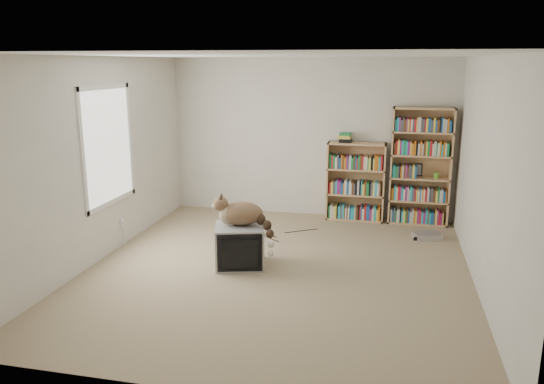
% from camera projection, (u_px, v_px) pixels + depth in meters
% --- Properties ---
extents(floor, '(4.50, 5.00, 0.01)m').
position_uv_depth(floor, '(277.00, 270.00, 6.36)').
color(floor, gray).
rests_on(floor, ground).
extents(wall_back, '(4.50, 0.02, 2.50)m').
position_uv_depth(wall_back, '(311.00, 138.00, 8.43)').
color(wall_back, silver).
rests_on(wall_back, floor).
extents(wall_front, '(4.50, 0.02, 2.50)m').
position_uv_depth(wall_front, '(203.00, 236.00, 3.69)').
color(wall_front, silver).
rests_on(wall_front, floor).
extents(wall_left, '(0.02, 5.00, 2.50)m').
position_uv_depth(wall_left, '(100.00, 160.00, 6.54)').
color(wall_left, silver).
rests_on(wall_left, floor).
extents(wall_right, '(0.02, 5.00, 2.50)m').
position_uv_depth(wall_right, '(486.00, 177.00, 5.58)').
color(wall_right, silver).
rests_on(wall_right, floor).
extents(ceiling, '(4.50, 5.00, 0.02)m').
position_uv_depth(ceiling, '(278.00, 55.00, 5.76)').
color(ceiling, white).
rests_on(ceiling, wall_back).
extents(window, '(0.02, 1.22, 1.52)m').
position_uv_depth(window, '(108.00, 146.00, 6.69)').
color(window, white).
rests_on(window, wall_left).
extents(crt_tv, '(0.70, 0.66, 0.50)m').
position_uv_depth(crt_tv, '(240.00, 246.00, 6.46)').
color(crt_tv, gray).
rests_on(crt_tv, floor).
extents(cat, '(0.83, 0.56, 0.62)m').
position_uv_depth(cat, '(246.00, 217.00, 6.38)').
color(cat, '#3B2718').
rests_on(cat, crt_tv).
extents(bookcase_tall, '(0.89, 0.30, 1.78)m').
position_uv_depth(bookcase_tall, '(420.00, 169.00, 8.03)').
color(bookcase_tall, tan).
rests_on(bookcase_tall, floor).
extents(bookcase_short, '(0.89, 0.30, 1.22)m').
position_uv_depth(bookcase_short, '(356.00, 185.00, 8.30)').
color(bookcase_short, tan).
rests_on(bookcase_short, floor).
extents(book_stack, '(0.20, 0.26, 0.14)m').
position_uv_depth(book_stack, '(345.00, 137.00, 8.18)').
color(book_stack, red).
rests_on(book_stack, bookcase_short).
extents(green_mug, '(0.08, 0.08, 0.09)m').
position_uv_depth(green_mug, '(436.00, 175.00, 7.98)').
color(green_mug, '#5EA22E').
rests_on(green_mug, bookcase_tall).
extents(framed_print, '(0.15, 0.05, 0.20)m').
position_uv_depth(framed_print, '(417.00, 170.00, 8.12)').
color(framed_print, black).
rests_on(framed_print, bookcase_tall).
extents(dvd_player, '(0.43, 0.36, 0.08)m').
position_uv_depth(dvd_player, '(427.00, 236.00, 7.48)').
color(dvd_player, '#B5B5BA').
rests_on(dvd_player, floor).
extents(wall_outlet, '(0.01, 0.08, 0.13)m').
position_uv_depth(wall_outlet, '(122.00, 223.00, 7.15)').
color(wall_outlet, silver).
rests_on(wall_outlet, wall_left).
extents(floor_cables, '(1.20, 0.70, 0.01)m').
position_uv_depth(floor_cables, '(277.00, 235.00, 7.63)').
color(floor_cables, black).
rests_on(floor_cables, floor).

